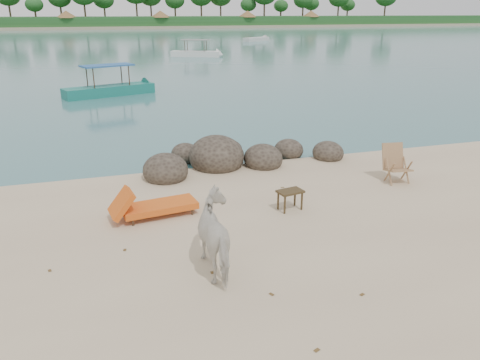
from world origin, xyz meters
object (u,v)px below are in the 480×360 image
(boulders, at_px, (228,159))
(lounge_chair, at_px, (159,204))
(boat_near, at_px, (107,70))
(deck_chair, at_px, (399,165))
(side_table, at_px, (290,201))
(cow, at_px, (221,237))

(boulders, height_order, lounge_chair, boulders)
(boulders, relative_size, boat_near, 1.13)
(deck_chair, xyz_separation_m, boat_near, (-7.13, 17.71, 0.89))
(side_table, distance_m, deck_chair, 3.77)
(boulders, height_order, boat_near, boat_near)
(side_table, distance_m, boat_near, 18.98)
(cow, bearing_deg, deck_chair, -155.88)
(cow, bearing_deg, boat_near, -90.32)
(cow, bearing_deg, side_table, -139.85)
(lounge_chair, height_order, deck_chair, deck_chair)
(cow, distance_m, side_table, 3.24)
(cow, height_order, side_table, cow)
(deck_chair, relative_size, boat_near, 0.18)
(lounge_chair, bearing_deg, side_table, -19.07)
(boulders, distance_m, cow, 6.33)
(side_table, height_order, boat_near, boat_near)
(cow, relative_size, side_table, 2.74)
(lounge_chair, relative_size, deck_chair, 2.06)
(boulders, relative_size, deck_chair, 6.22)
(cow, relative_size, lounge_chair, 0.77)
(boulders, xyz_separation_m, cow, (-1.85, -6.03, 0.46))
(lounge_chair, height_order, boat_near, boat_near)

